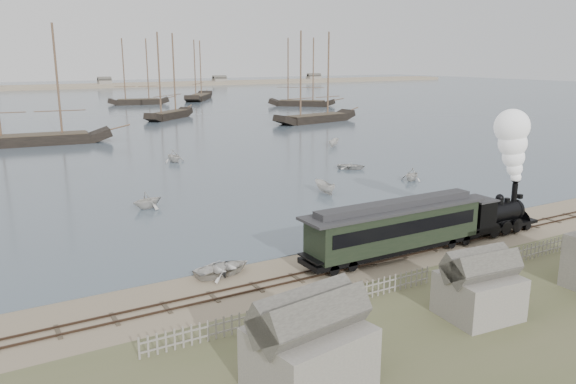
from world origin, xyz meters
TOP-DOWN VIEW (x-y plane):
  - ground at (0.00, 0.00)m, footprint 600.00×600.00m
  - harbor_water at (0.00, 170.00)m, footprint 600.00×336.00m
  - rail_track at (0.00, -2.00)m, footprint 120.00×1.80m
  - picket_fence_west at (-6.50, -7.00)m, footprint 19.00×0.10m
  - picket_fence_east at (12.50, -7.50)m, footprint 15.00×0.10m
  - shed_mid at (2.00, -12.00)m, footprint 4.00×3.50m
  - far_spit at (0.00, 250.00)m, footprint 500.00×20.00m
  - locomotive at (16.65, -2.00)m, footprint 7.96×2.97m
  - passenger_coach at (4.45, -2.00)m, footprint 15.29×2.95m
  - beached_dinghy at (-7.95, 1.19)m, footprint 3.38×4.39m
  - rowboat_1 at (-7.42, 20.44)m, footprint 3.53×3.82m
  - rowboat_2 at (10.97, 16.96)m, footprint 3.41×1.38m
  - rowboat_3 at (21.50, 26.35)m, footprint 4.37×4.46m
  - rowboat_4 at (23.43, 16.94)m, footprint 3.41×3.62m
  - rowboat_5 at (30.44, 43.27)m, footprint 2.89×3.32m
  - rowboat_7 at (2.99, 42.85)m, footprint 3.79×3.42m
  - schooner_2 at (-11.65, 70.04)m, footprint 24.70×8.04m
  - schooner_3 at (20.91, 97.80)m, footprint 15.53×14.15m
  - schooner_4 at (47.08, 74.30)m, footprint 22.17×8.68m
  - schooner_5 at (66.59, 112.00)m, footprint 17.66×16.51m
  - schooner_8 at (26.03, 142.12)m, footprint 18.69×7.91m
  - schooner_9 at (49.65, 151.79)m, footprint 18.59×24.52m

SIDE VIEW (x-z plane):
  - ground at x=0.00m, z-range 0.00..0.00m
  - picket_fence_west at x=-6.50m, z-range -0.60..0.60m
  - picket_fence_east at x=12.50m, z-range -0.60..0.60m
  - shed_mid at x=2.00m, z-range -1.80..1.80m
  - far_spit at x=0.00m, z-range -0.90..0.90m
  - harbor_water at x=0.00m, z-range 0.00..0.06m
  - rail_track at x=0.00m, z-range -0.04..0.12m
  - beached_dinghy at x=-7.95m, z-range 0.00..0.84m
  - rowboat_3 at x=21.50m, z-range 0.06..0.82m
  - rowboat_5 at x=30.44m, z-range 0.06..1.31m
  - rowboat_2 at x=10.97m, z-range 0.06..1.36m
  - rowboat_4 at x=23.43m, z-range 0.06..1.57m
  - rowboat_1 at x=-7.42m, z-range 0.06..1.73m
  - rowboat_7 at x=2.99m, z-range 0.06..1.81m
  - passenger_coach at x=4.45m, z-range 0.48..4.19m
  - locomotive at x=16.65m, z-range -0.39..9.54m
  - schooner_2 at x=-11.65m, z-range 0.06..20.06m
  - schooner_3 at x=20.91m, z-range 0.06..20.06m
  - schooner_4 at x=47.08m, z-range 0.06..20.06m
  - schooner_5 at x=66.59m, z-range 0.06..20.06m
  - schooner_8 at x=26.03m, z-range 0.06..20.06m
  - schooner_9 at x=49.65m, z-range 0.06..20.06m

